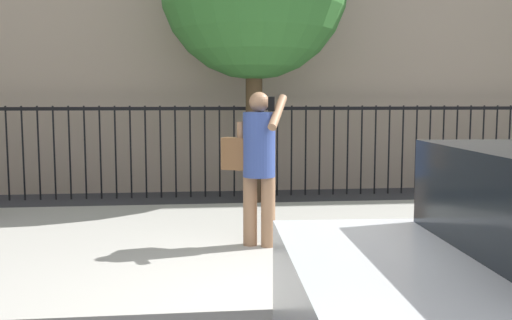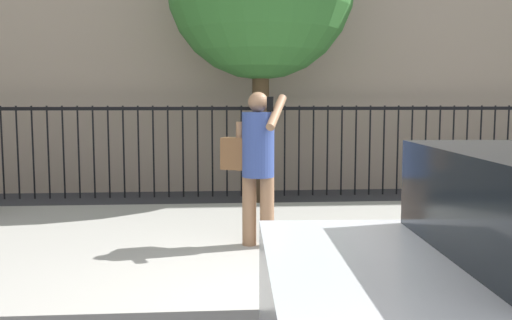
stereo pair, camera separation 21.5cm
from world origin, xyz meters
name	(u,v)px [view 2 (the right image)]	position (x,y,z in m)	size (l,w,h in m)	color
sidewalk	(269,244)	(0.00, 2.20, 0.07)	(28.00, 4.40, 0.15)	#9E9B93
iron_fence	(249,139)	(0.00, 5.90, 1.02)	(12.03, 0.04, 1.60)	black
pedestrian_on_phone	(256,158)	(-0.18, 1.87, 1.10)	(0.72, 0.55, 1.63)	#936B4C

